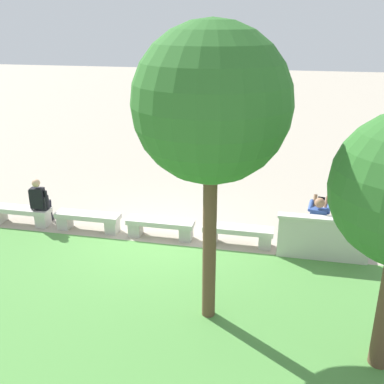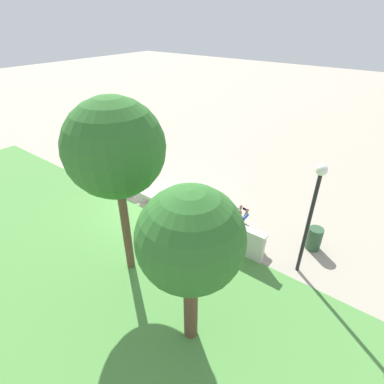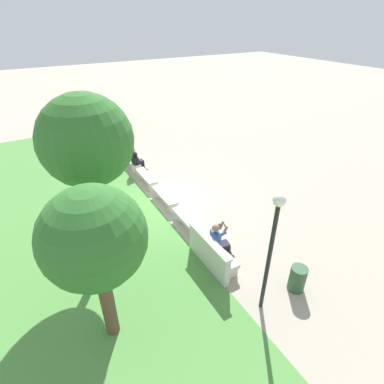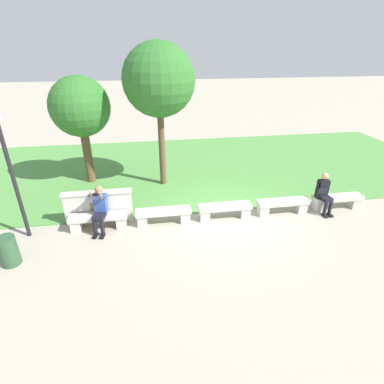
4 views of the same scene
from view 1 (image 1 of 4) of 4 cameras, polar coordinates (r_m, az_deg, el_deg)
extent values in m
plane|color=#A89E8C|center=(10.85, -3.99, -5.73)|extent=(80.00, 80.00, 0.00)
cube|color=#518E42|center=(7.43, -13.80, -20.49)|extent=(21.00, 8.00, 0.03)
cube|color=beige|center=(10.36, 16.12, -5.50)|extent=(1.61, 0.40, 0.12)
cube|color=beige|center=(10.54, 19.40, -6.81)|extent=(0.28, 0.34, 0.33)
cube|color=beige|center=(10.42, 12.55, -6.37)|extent=(0.28, 0.34, 0.33)
cube|color=beige|center=(10.36, 5.87, -4.74)|extent=(1.61, 0.40, 0.12)
cube|color=beige|center=(10.42, 9.26, -6.13)|extent=(0.28, 0.34, 0.33)
cube|color=beige|center=(10.53, 2.43, -5.56)|extent=(0.28, 0.34, 0.33)
cube|color=beige|center=(10.68, -4.04, -3.86)|extent=(1.61, 0.40, 0.12)
cube|color=beige|center=(10.63, -0.75, -5.26)|extent=(0.28, 0.34, 0.33)
cube|color=beige|center=(10.95, -7.17, -4.62)|extent=(0.28, 0.34, 0.33)
cube|color=beige|center=(11.29, -13.11, -2.95)|extent=(1.61, 0.40, 0.12)
cube|color=beige|center=(11.15, -10.08, -4.31)|extent=(0.28, 0.34, 0.33)
cube|color=beige|center=(11.65, -15.82, -3.67)|extent=(0.28, 0.34, 0.33)
cube|color=beige|center=(12.16, -21.05, -2.10)|extent=(1.61, 0.40, 0.12)
cube|color=beige|center=(11.93, -18.37, -3.37)|extent=(0.28, 0.34, 0.33)
cube|color=beige|center=(10.02, 16.27, -5.91)|extent=(1.90, 0.18, 0.95)
cube|color=beige|center=(9.81, 16.57, -3.28)|extent=(1.96, 0.24, 0.06)
cube|color=olive|center=(10.06, 16.30, -5.09)|extent=(0.44, 0.02, 0.22)
cube|color=black|center=(10.91, 16.17, -6.25)|extent=(0.14, 0.25, 0.06)
cylinder|color=black|center=(10.75, 16.23, -5.41)|extent=(0.11, 0.11, 0.42)
cube|color=black|center=(10.92, 15.13, -6.09)|extent=(0.14, 0.25, 0.06)
cylinder|color=black|center=(10.77, 15.18, -5.25)|extent=(0.11, 0.11, 0.42)
cube|color=black|center=(10.47, 15.71, -4.44)|extent=(0.37, 0.47, 0.12)
cube|color=#33519E|center=(10.15, 15.68, -3.53)|extent=(0.37, 0.28, 0.56)
sphere|color=#9E7051|center=(9.99, 15.92, -1.33)|extent=(0.22, 0.22, 0.22)
cylinder|color=#33519E|center=(10.11, 16.98, -1.96)|extent=(0.15, 0.32, 0.21)
cylinder|color=#9E7051|center=(10.22, 16.76, -1.22)|extent=(0.13, 0.20, 0.27)
cylinder|color=#33519E|center=(10.15, 14.86, -1.66)|extent=(0.15, 0.32, 0.21)
cylinder|color=#9E7051|center=(10.24, 15.38, -1.02)|extent=(0.09, 0.19, 0.27)
cube|color=black|center=(10.27, 16.13, -0.80)|extent=(0.15, 0.04, 0.08)
cube|color=black|center=(12.32, -17.35, -3.15)|extent=(0.12, 0.23, 0.06)
cylinder|color=black|center=(12.19, -17.56, -2.37)|extent=(0.10, 0.10, 0.42)
cube|color=black|center=(12.39, -18.12, -3.11)|extent=(0.12, 0.23, 0.06)
cylinder|color=black|center=(12.26, -18.33, -2.32)|extent=(0.10, 0.10, 0.42)
cube|color=black|center=(11.97, -18.42, -1.49)|extent=(0.32, 0.43, 0.12)
cube|color=black|center=(11.69, -18.98, -0.72)|extent=(0.34, 0.23, 0.52)
sphere|color=tan|center=(11.56, -19.20, 1.08)|extent=(0.20, 0.20, 0.20)
cylinder|color=black|center=(11.65, -18.01, -0.95)|extent=(0.08, 0.08, 0.48)
cylinder|color=black|center=(11.81, -19.80, -0.87)|extent=(0.08, 0.08, 0.48)
cube|color=black|center=(11.76, -18.51, -1.29)|extent=(0.28, 0.20, 0.36)
cube|color=black|center=(11.87, -18.22, -1.41)|extent=(0.20, 0.06, 0.16)
torus|color=black|center=(11.69, -18.63, -0.38)|extent=(0.10, 0.02, 0.10)
cylinder|color=brown|center=(7.42, 2.24, -6.00)|extent=(0.23, 0.23, 3.00)
sphere|color=#2D6B28|center=(6.71, 2.51, 11.12)|extent=(2.39, 2.39, 2.39)
camera|label=2|loc=(5.16, 78.96, 22.60)|focal=28.00mm
camera|label=3|loc=(8.43, 67.59, 19.93)|focal=28.00mm
camera|label=4|loc=(16.90, 10.90, 20.27)|focal=28.00mm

